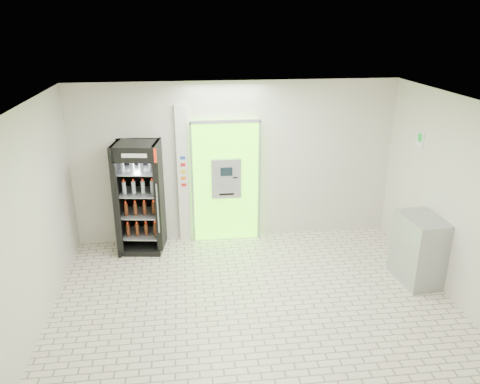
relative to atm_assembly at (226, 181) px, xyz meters
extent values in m
plane|color=beige|center=(0.20, -2.41, -1.17)|extent=(6.00, 6.00, 0.00)
plane|color=beige|center=(0.20, 0.09, 0.33)|extent=(6.00, 0.00, 6.00)
plane|color=beige|center=(0.20, -4.91, 0.33)|extent=(6.00, 0.00, 6.00)
plane|color=beige|center=(-2.80, -2.41, 0.33)|extent=(0.00, 5.00, 5.00)
plane|color=beige|center=(3.20, -2.41, 0.33)|extent=(0.00, 5.00, 5.00)
plane|color=white|center=(0.20, -2.41, 1.83)|extent=(6.00, 6.00, 0.00)
cube|color=#63FF18|center=(0.00, 0.02, -0.02)|extent=(1.20, 0.12, 2.30)
cube|color=gray|center=(0.00, -0.05, 1.13)|extent=(1.28, 0.04, 0.06)
cube|color=gray|center=(-0.63, -0.05, -0.02)|extent=(0.04, 0.04, 2.30)
cube|color=gray|center=(0.63, -0.05, -0.02)|extent=(0.04, 0.04, 2.30)
cube|color=black|center=(0.10, -0.04, -0.67)|extent=(0.62, 0.01, 0.67)
cube|color=black|center=(-0.34, -0.04, 0.81)|extent=(0.22, 0.01, 0.18)
cube|color=#979A9E|center=(0.00, -0.09, 0.08)|extent=(0.55, 0.12, 0.75)
cube|color=black|center=(0.00, -0.16, 0.23)|extent=(0.22, 0.01, 0.16)
cube|color=gray|center=(0.00, -0.16, -0.05)|extent=(0.16, 0.01, 0.12)
cube|color=black|center=(0.16, -0.16, 0.11)|extent=(0.09, 0.01, 0.02)
cube|color=black|center=(0.00, -0.16, -0.21)|extent=(0.28, 0.01, 0.03)
cube|color=silver|center=(-0.78, 0.04, 0.13)|extent=(0.22, 0.10, 2.60)
cube|color=#193FB2|center=(-0.78, -0.02, 0.48)|extent=(0.09, 0.01, 0.06)
cube|color=red|center=(-0.78, -0.02, 0.35)|extent=(0.09, 0.01, 0.06)
cube|color=yellow|center=(-0.78, -0.02, 0.22)|extent=(0.09, 0.01, 0.06)
cube|color=orange|center=(-0.78, -0.02, 0.09)|extent=(0.09, 0.01, 0.06)
cube|color=red|center=(-0.78, -0.02, -0.04)|extent=(0.09, 0.01, 0.06)
cube|color=black|center=(-1.58, -0.27, -0.16)|extent=(0.85, 0.79, 2.02)
cube|color=black|center=(-1.58, 0.05, -0.16)|extent=(0.76, 0.16, 2.02)
cube|color=red|center=(-1.58, -0.61, 0.72)|extent=(0.74, 0.11, 0.24)
cube|color=white|center=(-1.58, -0.61, 0.72)|extent=(0.42, 0.07, 0.07)
cube|color=black|center=(-1.58, -0.27, -1.12)|extent=(0.85, 0.79, 0.10)
cylinder|color=gray|center=(-1.25, -0.63, -0.24)|extent=(0.03, 0.03, 0.91)
cube|color=gray|center=(-1.58, -0.27, -0.87)|extent=(0.71, 0.67, 0.02)
cube|color=gray|center=(-1.58, -0.27, -0.46)|extent=(0.71, 0.67, 0.02)
cube|color=gray|center=(-1.58, -0.27, -0.06)|extent=(0.71, 0.67, 0.02)
cube|color=gray|center=(-1.58, -0.27, 0.34)|extent=(0.71, 0.67, 0.02)
cube|color=#979A9E|center=(2.91, -1.95, -0.61)|extent=(0.62, 0.88, 1.11)
cube|color=gray|center=(2.63, -1.95, -0.56)|extent=(0.07, 0.82, 0.01)
cube|color=white|center=(3.19, -1.01, 0.95)|extent=(0.02, 0.22, 0.26)
cube|color=#0D9327|center=(3.18, -1.01, 0.98)|extent=(0.00, 0.14, 0.14)
camera|label=1|loc=(-0.75, -8.22, 2.87)|focal=35.00mm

